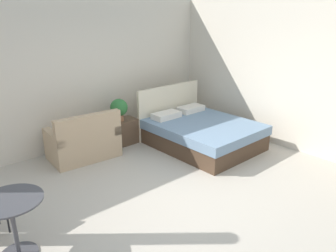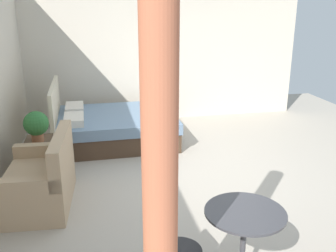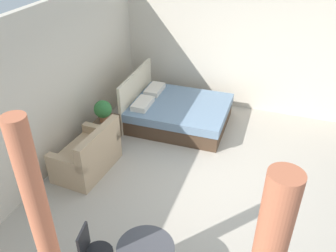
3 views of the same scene
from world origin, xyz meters
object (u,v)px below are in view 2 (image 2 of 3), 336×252
object	(u,v)px
potted_plant	(36,125)
balcony_table	(244,233)
cafe_chair_near_window	(170,248)
couch	(42,181)
bed	(112,127)
nightstand	(40,156)

from	to	relation	value
potted_plant	balcony_table	distance (m)	3.36
cafe_chair_near_window	couch	bearing A→B (deg)	32.12
bed	nightstand	world-z (taller)	bed
cafe_chair_near_window	nightstand	bearing A→B (deg)	24.86
potted_plant	couch	bearing A→B (deg)	-172.03
nightstand	potted_plant	bearing A→B (deg)	-175.26
bed	balcony_table	bearing A→B (deg)	-166.98
bed	couch	xyz separation A→B (m)	(-2.08, 0.99, 0.02)
nightstand	potted_plant	size ratio (longest dim) A/B	1.16
couch	balcony_table	size ratio (longest dim) A/B	1.76
bed	couch	bearing A→B (deg)	154.55
balcony_table	cafe_chair_near_window	world-z (taller)	cafe_chair_near_window
bed	nightstand	distance (m)	1.58
nightstand	balcony_table	distance (m)	3.44
bed	balcony_table	distance (m)	4.00
couch	potted_plant	size ratio (longest dim) A/B	2.82
potted_plant	cafe_chair_near_window	size ratio (longest dim) A/B	0.52
couch	nightstand	size ratio (longest dim) A/B	2.42
couch	nightstand	distance (m)	0.98
couch	potted_plant	distance (m)	0.99
bed	couch	distance (m)	2.30
couch	potted_plant	bearing A→B (deg)	7.97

